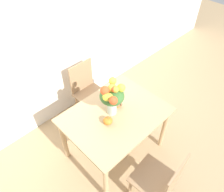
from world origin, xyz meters
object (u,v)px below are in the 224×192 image
dining_chair_far_side (160,181)px  turkey_figurine (118,104)px  pumpkin (108,121)px  dining_chair_near_window (88,91)px  flower_vase (112,96)px

dining_chair_far_side → turkey_figurine: bearing=-111.5°
pumpkin → turkey_figurine: 0.30m
dining_chair_near_window → dining_chair_far_side: (-0.34, -1.59, 0.00)m
pumpkin → turkey_figurine: size_ratio=0.88×
flower_vase → dining_chair_far_side: bearing=-98.1°
flower_vase → dining_chair_near_window: size_ratio=0.50×
pumpkin → turkey_figurine: (0.28, 0.11, -0.01)m
turkey_figurine → dining_chair_near_window: dining_chair_near_window is taller
pumpkin → dining_chair_far_side: size_ratio=0.12×
turkey_figurine → dining_chair_near_window: bearing=83.1°
pumpkin → dining_chair_near_window: dining_chair_near_window is taller
flower_vase → dining_chair_far_side: 1.03m
dining_chair_near_window → dining_chair_far_side: bearing=-102.9°
flower_vase → turkey_figurine: (0.14, 0.03, -0.24)m
pumpkin → dining_chair_far_side: bearing=-88.7°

